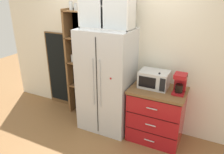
{
  "coord_description": "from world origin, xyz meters",
  "views": [
    {
      "loc": [
        1.57,
        -2.95,
        2.31
      ],
      "look_at": [
        0.1,
        0.02,
        0.96
      ],
      "focal_mm": 34.85,
      "sensor_mm": 36.0,
      "label": 1
    }
  ],
  "objects_px": {
    "coffee_maker": "(180,83)",
    "chalkboard_menu": "(60,70)",
    "refrigerator": "(107,81)",
    "mug_navy": "(159,86)",
    "bottle_cobalt": "(159,82)",
    "microwave": "(154,79)",
    "mug_red": "(158,88)",
    "bottle_clear": "(158,83)"
  },
  "relations": [
    {
      "from": "coffee_maker",
      "to": "chalkboard_menu",
      "type": "height_order",
      "value": "chalkboard_menu"
    },
    {
      "from": "refrigerator",
      "to": "chalkboard_menu",
      "type": "bearing_deg",
      "value": 166.31
    },
    {
      "from": "mug_navy",
      "to": "bottle_cobalt",
      "type": "xyz_separation_m",
      "value": [
        -0.0,
        -0.05,
        0.08
      ]
    },
    {
      "from": "microwave",
      "to": "chalkboard_menu",
      "type": "bearing_deg",
      "value": 173.69
    },
    {
      "from": "mug_navy",
      "to": "chalkboard_menu",
      "type": "xyz_separation_m",
      "value": [
        -2.12,
        0.24,
        -0.16
      ]
    },
    {
      "from": "microwave",
      "to": "mug_red",
      "type": "bearing_deg",
      "value": -46.43
    },
    {
      "from": "microwave",
      "to": "bottle_cobalt",
      "type": "relative_size",
      "value": 1.59
    },
    {
      "from": "coffee_maker",
      "to": "mug_navy",
      "type": "height_order",
      "value": "coffee_maker"
    },
    {
      "from": "mug_red",
      "to": "mug_navy",
      "type": "bearing_deg",
      "value": 89.9
    },
    {
      "from": "refrigerator",
      "to": "mug_red",
      "type": "xyz_separation_m",
      "value": [
        0.88,
        -0.02,
        0.05
      ]
    },
    {
      "from": "microwave",
      "to": "refrigerator",
      "type": "bearing_deg",
      "value": -174.27
    },
    {
      "from": "bottle_clear",
      "to": "bottle_cobalt",
      "type": "bearing_deg",
      "value": 90.0
    },
    {
      "from": "refrigerator",
      "to": "bottle_cobalt",
      "type": "height_order",
      "value": "refrigerator"
    },
    {
      "from": "refrigerator",
      "to": "mug_red",
      "type": "height_order",
      "value": "refrigerator"
    },
    {
      "from": "coffee_maker",
      "to": "chalkboard_menu",
      "type": "xyz_separation_m",
      "value": [
        -2.42,
        0.27,
        -0.27
      ]
    },
    {
      "from": "coffee_maker",
      "to": "refrigerator",
      "type": "bearing_deg",
      "value": -178.22
    },
    {
      "from": "chalkboard_menu",
      "to": "microwave",
      "type": "bearing_deg",
      "value": -6.31
    },
    {
      "from": "microwave",
      "to": "mug_navy",
      "type": "height_order",
      "value": "microwave"
    },
    {
      "from": "chalkboard_menu",
      "to": "mug_navy",
      "type": "bearing_deg",
      "value": -6.5
    },
    {
      "from": "coffee_maker",
      "to": "bottle_clear",
      "type": "distance_m",
      "value": 0.31
    },
    {
      "from": "chalkboard_menu",
      "to": "bottle_cobalt",
      "type": "bearing_deg",
      "value": -7.8
    },
    {
      "from": "microwave",
      "to": "chalkboard_menu",
      "type": "relative_size",
      "value": 0.29
    },
    {
      "from": "microwave",
      "to": "bottle_cobalt",
      "type": "distance_m",
      "value": 0.11
    },
    {
      "from": "chalkboard_menu",
      "to": "mug_red",
      "type": "bearing_deg",
      "value": -8.68
    },
    {
      "from": "microwave",
      "to": "coffee_maker",
      "type": "relative_size",
      "value": 1.42
    },
    {
      "from": "refrigerator",
      "to": "microwave",
      "type": "xyz_separation_m",
      "value": [
        0.78,
        0.08,
        0.14
      ]
    },
    {
      "from": "mug_navy",
      "to": "bottle_clear",
      "type": "relative_size",
      "value": 0.41
    },
    {
      "from": "mug_navy",
      "to": "bottle_cobalt",
      "type": "distance_m",
      "value": 0.09
    },
    {
      "from": "bottle_clear",
      "to": "bottle_cobalt",
      "type": "height_order",
      "value": "bottle_cobalt"
    },
    {
      "from": "refrigerator",
      "to": "chalkboard_menu",
      "type": "height_order",
      "value": "refrigerator"
    },
    {
      "from": "refrigerator",
      "to": "bottle_clear",
      "type": "bearing_deg",
      "value": 0.07
    },
    {
      "from": "microwave",
      "to": "mug_red",
      "type": "relative_size",
      "value": 3.72
    },
    {
      "from": "bottle_clear",
      "to": "chalkboard_menu",
      "type": "relative_size",
      "value": 0.17
    },
    {
      "from": "refrigerator",
      "to": "mug_navy",
      "type": "xyz_separation_m",
      "value": [
        0.88,
        0.06,
        0.06
      ]
    },
    {
      "from": "refrigerator",
      "to": "mug_navy",
      "type": "bearing_deg",
      "value": 3.96
    },
    {
      "from": "mug_red",
      "to": "chalkboard_menu",
      "type": "xyz_separation_m",
      "value": [
        -2.12,
        0.32,
        -0.16
      ]
    },
    {
      "from": "microwave",
      "to": "bottle_clear",
      "type": "height_order",
      "value": "bottle_clear"
    },
    {
      "from": "refrigerator",
      "to": "bottle_clear",
      "type": "distance_m",
      "value": 0.89
    },
    {
      "from": "refrigerator",
      "to": "chalkboard_menu",
      "type": "xyz_separation_m",
      "value": [
        -1.24,
        0.3,
        -0.1
      ]
    },
    {
      "from": "microwave",
      "to": "chalkboard_menu",
      "type": "height_order",
      "value": "chalkboard_menu"
    },
    {
      "from": "mug_navy",
      "to": "bottle_cobalt",
      "type": "bearing_deg",
      "value": -92.46
    },
    {
      "from": "mug_navy",
      "to": "bottle_clear",
      "type": "distance_m",
      "value": 0.09
    }
  ]
}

